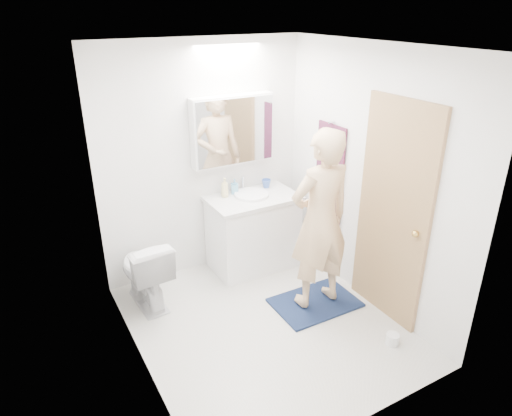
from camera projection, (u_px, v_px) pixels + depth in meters
floor at (265, 324)px, 4.20m from camera, size 2.50×2.50×0.00m
ceiling at (267, 46)px, 3.22m from camera, size 2.50×2.50×0.00m
wall_back at (204, 161)px, 4.71m from camera, size 2.50×0.00×2.50m
wall_front at (374, 276)px, 2.72m from camera, size 2.50×0.00×2.50m
wall_left at (131, 234)px, 3.22m from camera, size 0.00×2.50×2.50m
wall_right at (369, 180)px, 4.21m from camera, size 0.00×2.50×2.50m
vanity_cabinet at (253, 233)px, 5.00m from camera, size 0.90×0.55×0.78m
countertop at (253, 199)px, 4.83m from camera, size 0.95×0.58×0.04m
sink_basin at (252, 195)px, 4.84m from camera, size 0.36×0.36×0.03m
faucet at (243, 183)px, 4.96m from camera, size 0.02×0.02×0.16m
medicine_cabinet at (232, 130)px, 4.66m from camera, size 0.88×0.14×0.70m
mirror_panel at (236, 132)px, 4.60m from camera, size 0.84×0.01×0.66m
toilet at (145, 271)px, 4.36m from camera, size 0.43×0.71×0.71m
bath_rug at (315, 303)px, 4.48m from camera, size 0.81×0.56×0.02m
person at (320, 220)px, 4.12m from camera, size 0.63×0.42×1.70m
door at (393, 214)px, 4.00m from camera, size 0.04×0.80×2.00m
door_knob at (415, 234)px, 3.77m from camera, size 0.06×0.06×0.06m
towel at (329, 173)px, 4.68m from camera, size 0.02×0.42×1.00m
towel_hook at (332, 122)px, 4.46m from camera, size 0.07×0.02×0.02m
soap_bottle_a at (225, 187)px, 4.79m from camera, size 0.08×0.08×0.21m
soap_bottle_b at (235, 186)px, 4.88m from camera, size 0.10×0.10×0.16m
toothbrush_cup at (266, 184)px, 5.05m from camera, size 0.13×0.13×0.09m
toilet_paper_roll at (392, 339)px, 3.93m from camera, size 0.11×0.11×0.10m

